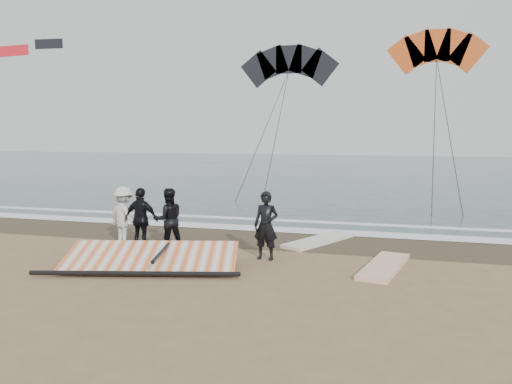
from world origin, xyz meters
TOP-DOWN VIEW (x-y plane):
  - ground at (0.00, 0.00)m, footprint 120.00×120.00m
  - sea at (0.00, 33.00)m, footprint 120.00×54.00m
  - wet_sand at (0.00, 4.50)m, footprint 120.00×2.80m
  - foam_near at (0.00, 5.90)m, footprint 120.00×0.90m
  - foam_far at (0.00, 7.60)m, footprint 120.00×0.45m
  - man_main at (-0.81, 2.13)m, footprint 0.67×0.48m
  - board_white at (2.09, 2.05)m, footprint 1.24×2.67m
  - board_cream at (0.20, 4.39)m, footprint 1.85×2.68m
  - trio_cluster at (-4.38, 2.40)m, footprint 2.55×1.12m
  - sail_rig at (-3.27, 0.70)m, footprint 4.56×2.63m
  - kite_red at (4.75, 24.14)m, footprint 6.67×7.30m
  - kite_dark at (-5.21, 26.55)m, footprint 8.25×7.62m

SIDE VIEW (x-z plane):
  - ground at x=0.00m, z-range 0.00..0.00m
  - wet_sand at x=0.00m, z-range 0.00..0.01m
  - sea at x=0.00m, z-range 0.00..0.02m
  - foam_near at x=0.00m, z-range 0.02..0.03m
  - foam_far at x=0.00m, z-range 0.02..0.03m
  - board_white at x=2.09m, z-range 0.00..0.10m
  - board_cream at x=0.20m, z-range 0.00..0.11m
  - sail_rig at x=-3.27m, z-range -0.06..0.45m
  - trio_cluster at x=-4.38m, z-range -0.01..1.71m
  - man_main at x=-0.81m, z-range 0.00..1.73m
  - kite_dark at x=-5.21m, z-range -0.60..16.23m
  - kite_red at x=4.75m, z-range -0.11..16.24m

